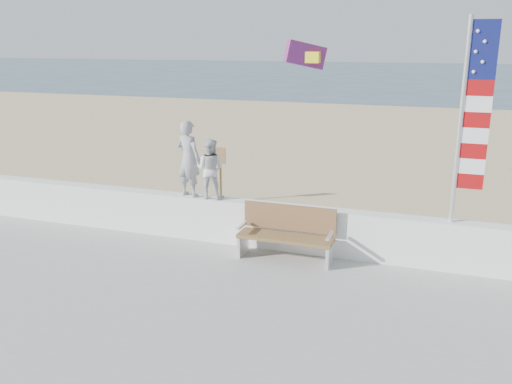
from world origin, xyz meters
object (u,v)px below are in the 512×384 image
bench (287,232)px  child (210,169)px  adult (189,159)px  flag (470,114)px

bench → child: bearing=165.5°
adult → child: size_ratio=1.28×
adult → flag: 5.35m
adult → flag: flag is taller
child → bench: 2.07m
adult → child: adult is taller
flag → adult: bearing=180.0°
flag → bench: bearing=-171.4°
bench → flag: flag is taller
adult → child: 0.50m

